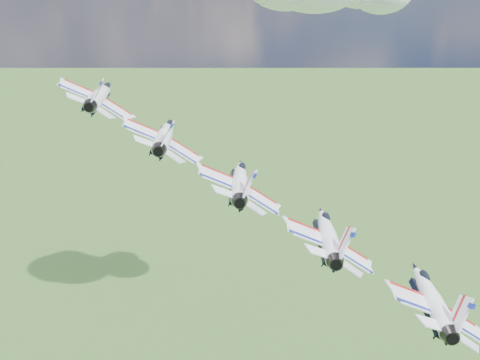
{
  "coord_description": "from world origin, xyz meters",
  "views": [
    {
      "loc": [
        13.27,
        -64.29,
        180.03
      ],
      "look_at": [
        14.01,
        9.1,
        153.66
      ],
      "focal_mm": 50.0,
      "sensor_mm": 36.0,
      "label": 1
    }
  ],
  "objects_px": {
    "jet_0": "(101,94)",
    "jet_2": "(240,180)",
    "jet_4": "(431,297)",
    "jet_3": "(327,234)",
    "jet_1": "(165,134)"
  },
  "relations": [
    {
      "from": "jet_0",
      "to": "jet_1",
      "type": "distance_m",
      "value": 12.6
    },
    {
      "from": "jet_3",
      "to": "jet_4",
      "type": "distance_m",
      "value": 12.6
    },
    {
      "from": "jet_3",
      "to": "jet_4",
      "type": "height_order",
      "value": "jet_3"
    },
    {
      "from": "jet_0",
      "to": "jet_3",
      "type": "relative_size",
      "value": 1.0
    },
    {
      "from": "jet_1",
      "to": "jet_4",
      "type": "distance_m",
      "value": 37.79
    },
    {
      "from": "jet_4",
      "to": "jet_2",
      "type": "bearing_deg",
      "value": 141.18
    },
    {
      "from": "jet_1",
      "to": "jet_4",
      "type": "relative_size",
      "value": 1.0
    },
    {
      "from": "jet_1",
      "to": "jet_4",
      "type": "xyz_separation_m",
      "value": [
        28.03,
        -23.22,
        -10.18
      ]
    },
    {
      "from": "jet_0",
      "to": "jet_4",
      "type": "relative_size",
      "value": 1.0
    },
    {
      "from": "jet_0",
      "to": "jet_2",
      "type": "height_order",
      "value": "jet_0"
    },
    {
      "from": "jet_1",
      "to": "jet_3",
      "type": "distance_m",
      "value": 25.19
    },
    {
      "from": "jet_4",
      "to": "jet_3",
      "type": "bearing_deg",
      "value": 141.18
    },
    {
      "from": "jet_2",
      "to": "jet_4",
      "type": "distance_m",
      "value": 25.19
    },
    {
      "from": "jet_0",
      "to": "jet_1",
      "type": "bearing_deg",
      "value": -38.82
    },
    {
      "from": "jet_2",
      "to": "jet_4",
      "type": "relative_size",
      "value": 1.0
    }
  ]
}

